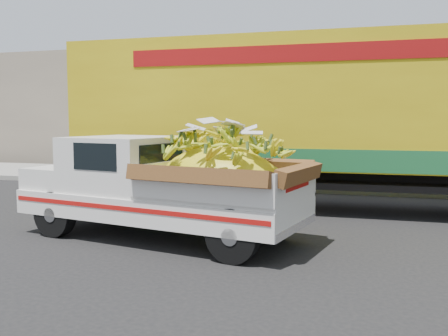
% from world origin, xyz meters
% --- Properties ---
extents(ground, '(100.00, 100.00, 0.00)m').
position_xyz_m(ground, '(0.00, 0.00, 0.00)').
color(ground, black).
rests_on(ground, ground).
extents(curb, '(60.00, 0.25, 0.15)m').
position_xyz_m(curb, '(0.00, 6.22, 0.07)').
color(curb, gray).
rests_on(curb, ground).
extents(sidewalk, '(60.00, 4.00, 0.14)m').
position_xyz_m(sidewalk, '(0.00, 8.32, 0.07)').
color(sidewalk, gray).
rests_on(sidewalk, ground).
extents(building_left, '(18.00, 6.00, 5.00)m').
position_xyz_m(building_left, '(-8.00, 14.22, 2.50)').
color(building_left, gray).
rests_on(building_left, ground).
extents(pickup_truck, '(5.18, 2.68, 1.73)m').
position_xyz_m(pickup_truck, '(-0.06, 0.04, 0.93)').
color(pickup_truck, black).
rests_on(pickup_truck, ground).
extents(semi_trailer, '(12.02, 2.72, 3.80)m').
position_xyz_m(semi_trailer, '(2.12, 3.77, 2.12)').
color(semi_trailer, black).
rests_on(semi_trailer, ground).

